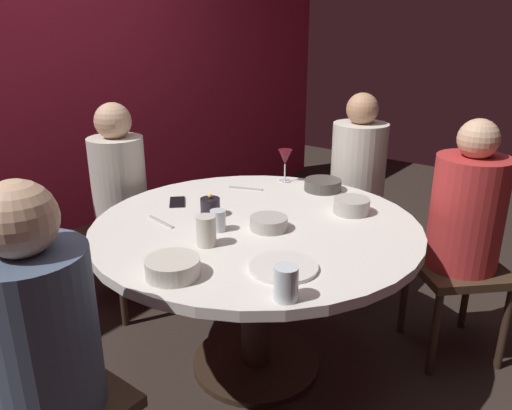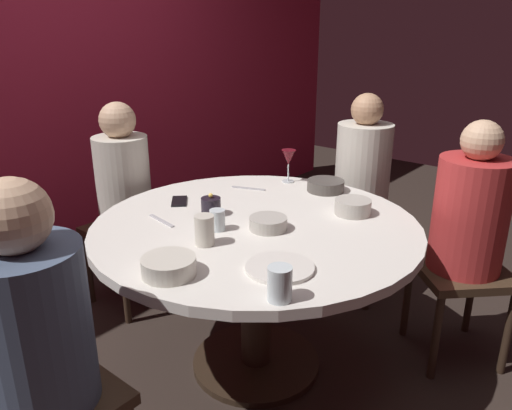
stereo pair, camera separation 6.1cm
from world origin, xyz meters
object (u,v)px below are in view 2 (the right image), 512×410
object	(u,v)px
seated_diner_left	(32,327)
dinner_plate	(280,267)
cell_phone	(179,201)
seated_diner_front_right	(470,218)
cup_by_left_diner	(217,220)
cup_by_right_diner	(280,284)
dining_table	(256,252)
bowl_salad_center	(353,207)
seated_diner_back	(124,184)
wine_glass	(289,159)
bowl_sauce_side	(268,223)
seated_diner_right	(362,175)
candle_holder	(211,206)
cup_near_candle	(204,230)
bowl_small_white	(325,185)
bowl_serving_large	(169,266)

from	to	relation	value
seated_diner_left	dinner_plate	bearing A→B (deg)	-25.16
cell_phone	seated_diner_front_right	bearing A→B (deg)	167.13
dinner_plate	cup_by_left_diner	xyz separation A→B (m)	(0.12, 0.41, 0.04)
cup_by_right_diner	seated_diner_front_right	bearing A→B (deg)	-11.13
dining_table	bowl_salad_center	bearing A→B (deg)	-36.96
seated_diner_left	seated_diner_back	size ratio (longest dim) A/B	1.01
bowl_salad_center	dining_table	bearing A→B (deg)	143.04
wine_glass	cup_by_right_diner	bearing A→B (deg)	-145.17
bowl_salad_center	bowl_sauce_side	xyz separation A→B (m)	(-0.38, 0.18, -0.01)
dining_table	cup_by_left_diner	distance (m)	0.26
dining_table	bowl_sauce_side	world-z (taller)	bowl_sauce_side
dining_table	seated_diner_back	distance (m)	0.94
dining_table	wine_glass	world-z (taller)	wine_glass
seated_diner_back	seated_diner_right	xyz separation A→B (m)	(0.95, -0.93, 0.01)
seated_diner_front_right	candle_holder	xyz separation A→B (m)	(-0.74, 0.89, 0.06)
dining_table	seated_diner_front_right	bearing A→B (deg)	-45.00
cell_phone	candle_holder	bearing A→B (deg)	129.15
candle_holder	cell_phone	distance (m)	0.24
seated_diner_front_right	seated_diner_right	bearing A→B (deg)	-66.48
seated_diner_back	cup_near_candle	world-z (taller)	seated_diner_back
bowl_small_white	bowl_sauce_side	world-z (taller)	bowl_small_white
seated_diner_right	wine_glass	size ratio (longest dim) A/B	6.73
bowl_serving_large	candle_holder	bearing A→B (deg)	29.92
wine_glass	seated_diner_back	bearing A→B (deg)	128.84
bowl_small_white	bowl_salad_center	bearing A→B (deg)	-126.44
cup_by_right_diner	bowl_small_white	bearing A→B (deg)	24.91
cup_near_candle	bowl_salad_center	bearing A→B (deg)	-22.91
seated_diner_back	seated_diner_right	size ratio (longest dim) A/B	0.98
candle_holder	cup_by_left_diner	world-z (taller)	candle_holder
seated_diner_right	cell_phone	world-z (taller)	seated_diner_right
seated_diner_left	seated_diner_front_right	distance (m)	1.81
bowl_small_white	cup_near_candle	distance (m)	0.86
seated_diner_right	cup_by_left_diner	xyz separation A→B (m)	(-1.11, 0.07, 0.05)
bowl_serving_large	dinner_plate	bearing A→B (deg)	-44.61
seated_diner_left	bowl_sauce_side	size ratio (longest dim) A/B	7.43
seated_diner_right	bowl_salad_center	xyz separation A→B (m)	(-0.59, -0.27, 0.04)
cup_by_left_diner	cup_by_right_diner	distance (m)	0.60
candle_holder	dinner_plate	xyz separation A→B (m)	(-0.22, -0.55, -0.03)
seated_diner_right	wine_glass	xyz separation A→B (m)	(-0.39, 0.24, 0.13)
candle_holder	seated_diner_left	bearing A→B (deg)	-167.32
seated_diner_left	seated_diner_back	bearing A→B (deg)	42.98
wine_glass	bowl_sauce_side	distance (m)	0.68
dining_table	bowl_sauce_side	distance (m)	0.19
bowl_salad_center	seated_diner_right	bearing A→B (deg)	24.31
seated_diner_right	dinner_plate	bearing A→B (deg)	15.39
seated_diner_right	bowl_serving_large	bearing A→B (deg)	2.75
candle_holder	bowl_serving_large	world-z (taller)	candle_holder
seated_diner_back	bowl_serving_large	xyz separation A→B (m)	(-0.55, -1.00, 0.05)
bowl_sauce_side	dinner_plate	bearing A→B (deg)	-135.38
seated_diner_right	wine_glass	world-z (taller)	seated_diner_right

